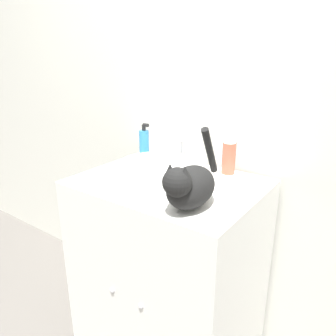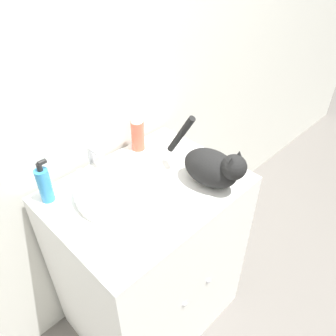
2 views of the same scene
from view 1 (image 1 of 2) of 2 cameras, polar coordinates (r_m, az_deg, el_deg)
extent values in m
cube|color=silver|center=(1.62, 7.38, 12.48)|extent=(6.00, 0.05, 2.50)
cube|color=white|center=(1.64, 0.16, -17.39)|extent=(0.78, 0.59, 0.92)
sphere|color=silver|center=(1.47, -9.72, -20.28)|extent=(0.02, 0.02, 0.02)
sphere|color=silver|center=(1.39, -4.78, -22.88)|extent=(0.02, 0.02, 0.02)
cylinder|color=white|center=(1.49, -1.62, -0.06)|extent=(0.37, 0.37, 0.05)
cylinder|color=silver|center=(1.63, 2.63, 2.93)|extent=(0.02, 0.02, 0.12)
cylinder|color=silver|center=(1.59, 1.91, 4.74)|extent=(0.02, 0.08, 0.02)
cylinder|color=white|center=(1.68, 0.85, 1.85)|extent=(0.03, 0.03, 0.03)
cylinder|color=white|center=(1.61, 4.42, 1.09)|extent=(0.03, 0.03, 0.03)
ellipsoid|color=black|center=(1.16, 4.01, -3.32)|extent=(0.17, 0.25, 0.15)
sphere|color=black|center=(1.06, 1.63, -2.50)|extent=(0.11, 0.11, 0.10)
cone|color=black|center=(1.06, 0.35, -0.22)|extent=(0.04, 0.04, 0.04)
cone|color=black|center=(1.03, 2.98, -0.73)|extent=(0.04, 0.04, 0.04)
cylinder|color=black|center=(1.26, 7.27, 2.98)|extent=(0.04, 0.14, 0.20)
cylinder|color=#338CCC|center=(1.74, -4.18, 4.25)|extent=(0.05, 0.05, 0.14)
cylinder|color=black|center=(1.72, -4.25, 7.03)|extent=(0.02, 0.02, 0.03)
cylinder|color=black|center=(1.71, -3.90, 7.47)|extent=(0.03, 0.02, 0.02)
cylinder|color=#EF6047|center=(1.51, 10.54, 1.70)|extent=(0.06, 0.06, 0.14)
cone|color=white|center=(1.48, 10.75, 5.03)|extent=(0.06, 0.06, 0.04)
camera|label=2|loc=(1.49, -47.44, 27.34)|focal=35.00mm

